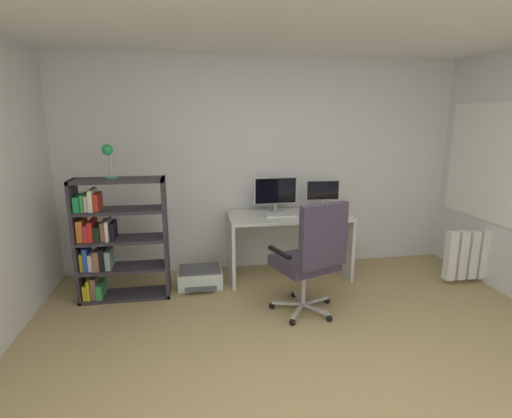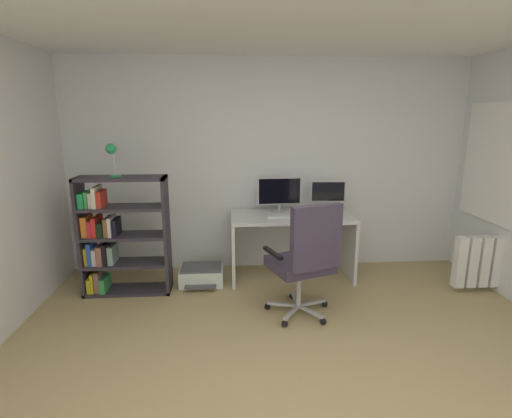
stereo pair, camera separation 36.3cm
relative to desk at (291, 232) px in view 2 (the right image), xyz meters
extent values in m
cube|color=silver|center=(-0.23, 0.43, 0.71)|extent=(4.74, 0.10, 2.50)
cube|color=white|center=(2.13, -0.54, 0.80)|extent=(0.01, 1.44, 1.19)
cube|color=white|center=(2.13, -0.54, 0.80)|extent=(0.02, 1.52, 1.27)
cube|color=silver|center=(0.00, 0.00, 0.19)|extent=(1.37, 0.68, 0.04)
cube|color=silver|center=(-0.67, 0.00, -0.19)|extent=(0.04, 0.65, 0.71)
cube|color=silver|center=(0.67, 0.00, -0.19)|extent=(0.04, 0.65, 0.71)
cylinder|color=#B2B5B7|center=(-0.13, 0.16, 0.21)|extent=(0.18, 0.18, 0.01)
cylinder|color=#B2B5B7|center=(-0.13, 0.16, 0.26)|extent=(0.03, 0.03, 0.09)
cube|color=#B7BABC|center=(-0.13, 0.16, 0.45)|extent=(0.52, 0.05, 0.31)
cube|color=black|center=(-0.12, 0.13, 0.45)|extent=(0.48, 0.02, 0.29)
cylinder|color=#B2B5B7|center=(0.45, 0.16, 0.21)|extent=(0.18, 0.18, 0.01)
cylinder|color=#B2B5B7|center=(0.45, 0.16, 0.28)|extent=(0.03, 0.03, 0.12)
cube|color=#B7BABC|center=(0.45, 0.16, 0.44)|extent=(0.40, 0.06, 0.24)
cube|color=black|center=(0.44, 0.14, 0.44)|extent=(0.37, 0.03, 0.22)
cube|color=silver|center=(-0.11, -0.09, 0.21)|extent=(0.34, 0.14, 0.02)
cube|color=black|center=(0.15, -0.08, 0.22)|extent=(0.08, 0.11, 0.03)
cube|color=#B7BABC|center=(0.08, -0.83, -0.47)|extent=(0.29, 0.13, 0.02)
sphere|color=black|center=(0.22, -0.77, -0.51)|extent=(0.06, 0.06, 0.06)
cube|color=#B7BABC|center=(-0.07, -0.73, -0.47)|extent=(0.04, 0.30, 0.02)
sphere|color=black|center=(-0.07, -0.58, -0.51)|extent=(0.06, 0.06, 0.06)
cube|color=#B7BABC|center=(-0.21, -0.84, -0.47)|extent=(0.30, 0.11, 0.02)
sphere|color=black|center=(-0.35, -0.79, -0.51)|extent=(0.06, 0.06, 0.06)
cube|color=#B7BABC|center=(-0.15, -1.00, -0.47)|extent=(0.19, 0.27, 0.02)
sphere|color=black|center=(-0.23, -1.13, -0.51)|extent=(0.06, 0.06, 0.06)
cube|color=#B7BABC|center=(0.03, -1.00, -0.47)|extent=(0.21, 0.26, 0.02)
sphere|color=black|center=(0.12, -1.11, -0.51)|extent=(0.06, 0.06, 0.06)
cylinder|color=#B7BABC|center=(-0.06, -0.88, -0.29)|extent=(0.04, 0.04, 0.37)
cube|color=#3D3348|center=(-0.06, -0.88, -0.05)|extent=(0.65, 0.62, 0.10)
cube|color=#3D3348|center=(0.03, -1.13, 0.28)|extent=(0.47, 0.23, 0.57)
cube|color=black|center=(-0.32, -0.97, 0.10)|extent=(0.15, 0.33, 0.03)
cube|color=black|center=(0.20, -0.78, 0.10)|extent=(0.15, 0.33, 0.03)
cube|color=#302B34|center=(-2.22, -0.28, 0.08)|extent=(0.03, 0.31, 1.24)
cube|color=#302B34|center=(-1.36, -0.28, 0.08)|extent=(0.03, 0.31, 1.24)
cube|color=#302B34|center=(-1.79, -0.28, 0.68)|extent=(0.89, 0.31, 0.03)
cube|color=#302B34|center=(-1.79, -0.28, -0.53)|extent=(0.89, 0.31, 0.03)
cube|color=#302B34|center=(-1.79, -0.28, -0.22)|extent=(0.83, 0.31, 0.03)
cube|color=#302B34|center=(-1.79, -0.28, 0.08)|extent=(0.83, 0.31, 0.03)
cube|color=#302B34|center=(-1.79, -0.28, 0.38)|extent=(0.83, 0.31, 0.03)
cube|color=gold|center=(-2.18, -0.29, -0.44)|extent=(0.04, 0.23, 0.15)
cube|color=gold|center=(-2.14, -0.28, -0.41)|extent=(0.03, 0.25, 0.21)
cube|color=#8C6256|center=(-2.09, -0.27, -0.40)|extent=(0.05, 0.24, 0.22)
cube|color=green|center=(-2.04, -0.29, -0.44)|extent=(0.06, 0.26, 0.15)
cube|color=gold|center=(-2.18, -0.28, -0.12)|extent=(0.03, 0.22, 0.18)
cube|color=#2751B0|center=(-2.14, -0.28, -0.09)|extent=(0.05, 0.23, 0.24)
cube|color=silver|center=(-2.09, -0.28, -0.12)|extent=(0.04, 0.23, 0.17)
cube|color=#905C4C|center=(-2.04, -0.29, -0.11)|extent=(0.06, 0.26, 0.20)
cube|color=black|center=(-1.99, -0.27, -0.10)|extent=(0.04, 0.26, 0.22)
cube|color=gray|center=(-1.93, -0.27, -0.11)|extent=(0.05, 0.24, 0.19)
cube|color=orange|center=(-2.17, -0.27, 0.20)|extent=(0.06, 0.24, 0.21)
cube|color=red|center=(-2.11, -0.28, 0.18)|extent=(0.04, 0.24, 0.17)
cube|color=red|center=(-2.07, -0.27, 0.19)|extent=(0.04, 0.26, 0.20)
cube|color=black|center=(-2.01, -0.28, 0.17)|extent=(0.06, 0.25, 0.15)
cube|color=brown|center=(-1.95, -0.28, 0.19)|extent=(0.04, 0.23, 0.19)
cube|color=silver|center=(-1.91, -0.27, 0.19)|extent=(0.03, 0.26, 0.20)
cube|color=black|center=(-1.87, -0.27, 0.18)|extent=(0.04, 0.22, 0.17)
cube|color=#1F974E|center=(-2.17, -0.28, 0.47)|extent=(0.06, 0.25, 0.15)
cube|color=green|center=(-2.12, -0.28, 0.48)|extent=(0.03, 0.23, 0.17)
cube|color=silver|center=(-2.08, -0.28, 0.47)|extent=(0.04, 0.22, 0.16)
cube|color=beige|center=(-2.04, -0.28, 0.50)|extent=(0.04, 0.26, 0.21)
cube|color=red|center=(-1.99, -0.29, 0.48)|extent=(0.04, 0.23, 0.17)
cylinder|color=#249955|center=(-1.84, -0.28, 0.71)|extent=(0.11, 0.11, 0.02)
cylinder|color=silver|center=(-1.84, -0.28, 0.83)|extent=(0.01, 0.01, 0.23)
sphere|color=#249955|center=(-1.86, -0.28, 0.98)|extent=(0.11, 0.11, 0.11)
cube|color=silver|center=(-1.03, -0.12, -0.45)|extent=(0.48, 0.34, 0.18)
cube|color=#4C4C51|center=(-1.03, -0.12, -0.35)|extent=(0.44, 0.31, 0.02)
cube|color=#4C4C51|center=(-1.03, -0.34, -0.49)|extent=(0.34, 0.10, 0.01)
cube|color=white|center=(1.71, -0.54, -0.21)|extent=(0.10, 0.10, 0.55)
cube|color=white|center=(1.84, -0.54, -0.21)|extent=(0.10, 0.10, 0.55)
cube|color=white|center=(1.97, -0.54, -0.21)|extent=(0.10, 0.10, 0.55)
cube|color=white|center=(2.10, -0.54, -0.21)|extent=(0.10, 0.10, 0.55)
cube|color=white|center=(2.24, -0.54, -0.21)|extent=(0.10, 0.10, 0.55)
camera|label=1|loc=(-1.07, -4.23, 1.29)|focal=27.55mm
camera|label=2|loc=(-0.71, -4.27, 1.29)|focal=27.55mm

